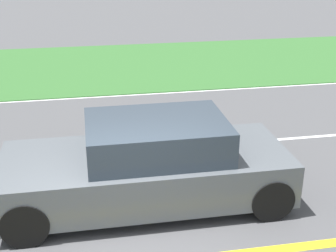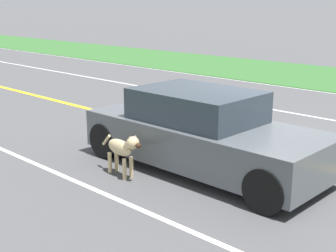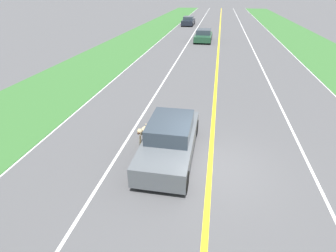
% 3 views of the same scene
% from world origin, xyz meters
% --- Properties ---
extents(lane_edge_line_right, '(0.14, 160.00, 0.01)m').
position_xyz_m(lane_edge_line_right, '(7.00, 0.00, 0.00)').
color(lane_edge_line_right, white).
rests_on(lane_edge_line_right, ground).
extents(lane_dash_same_dir, '(0.10, 160.00, 0.01)m').
position_xyz_m(lane_dash_same_dir, '(3.50, 0.00, 0.00)').
color(lane_dash_same_dir, white).
rests_on(lane_dash_same_dir, ground).
extents(grass_verge_right, '(6.00, 160.00, 0.03)m').
position_xyz_m(grass_verge_right, '(10.00, 0.00, 0.01)').
color(grass_verge_right, '#33662D').
rests_on(grass_verge_right, ground).
extents(ego_car, '(1.81, 4.46, 1.42)m').
position_xyz_m(ego_car, '(1.55, -0.47, 0.66)').
color(ego_car, '#51565B').
rests_on(ego_car, ground).
extents(dog, '(0.28, 1.10, 0.80)m').
position_xyz_m(dog, '(2.79, -1.18, 0.50)').
color(dog, '#D1B784').
rests_on(dog, ground).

